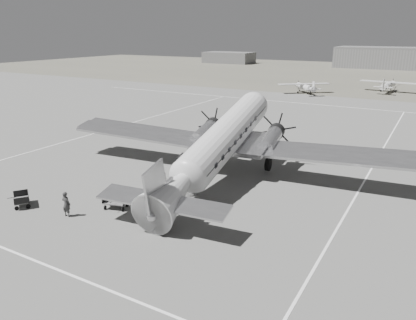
% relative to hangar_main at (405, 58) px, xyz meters
% --- Properties ---
extents(ground, '(260.00, 260.00, 0.00)m').
position_rel_hangar_main_xyz_m(ground, '(-5.00, -120.00, -3.30)').
color(ground, slate).
rests_on(ground, ground).
extents(taxi_line_near, '(60.00, 0.15, 0.01)m').
position_rel_hangar_main_xyz_m(taxi_line_near, '(-5.00, -134.00, -3.29)').
color(taxi_line_near, white).
rests_on(taxi_line_near, ground).
extents(taxi_line_right, '(0.15, 80.00, 0.01)m').
position_rel_hangar_main_xyz_m(taxi_line_right, '(7.00, -120.00, -3.29)').
color(taxi_line_right, white).
rests_on(taxi_line_right, ground).
extents(taxi_line_left, '(0.15, 60.00, 0.01)m').
position_rel_hangar_main_xyz_m(taxi_line_left, '(-23.00, -110.00, -3.29)').
color(taxi_line_left, white).
rests_on(taxi_line_left, ground).
extents(taxi_line_horizon, '(90.00, 0.15, 0.01)m').
position_rel_hangar_main_xyz_m(taxi_line_horizon, '(-5.00, -80.00, -3.29)').
color(taxi_line_horizon, white).
rests_on(taxi_line_horizon, ground).
extents(grass_infield, '(260.00, 90.00, 0.01)m').
position_rel_hangar_main_xyz_m(grass_infield, '(-5.00, -25.00, -3.30)').
color(grass_infield, '#5C594D').
rests_on(grass_infield, ground).
extents(hangar_main, '(42.00, 14.00, 6.60)m').
position_rel_hangar_main_xyz_m(hangar_main, '(0.00, 0.00, 0.00)').
color(hangar_main, slate).
rests_on(hangar_main, ground).
extents(shed_secondary, '(18.00, 10.00, 4.00)m').
position_rel_hangar_main_xyz_m(shed_secondary, '(-60.00, -5.00, -1.30)').
color(shed_secondary, '#5A5A5A').
rests_on(shed_secondary, ground).
extents(dc3_airliner, '(32.73, 24.29, 5.86)m').
position_rel_hangar_main_xyz_m(dc3_airliner, '(-3.05, -118.66, -0.37)').
color(dc3_airliner, silver).
rests_on(dc3_airliner, ground).
extents(light_plane_left, '(13.09, 12.83, 2.11)m').
position_rel_hangar_main_xyz_m(light_plane_left, '(-11.38, -68.72, -2.25)').
color(light_plane_left, silver).
rests_on(light_plane_left, ground).
extents(light_plane_right, '(11.98, 10.13, 2.30)m').
position_rel_hangar_main_xyz_m(light_plane_right, '(2.24, -59.04, -2.15)').
color(light_plane_right, silver).
rests_on(light_plane_right, ground).
extents(baggage_cart_near, '(1.89, 1.57, 0.92)m').
position_rel_hangar_main_xyz_m(baggage_cart_near, '(-6.53, -126.94, -2.84)').
color(baggage_cart_near, '#5A5A5A').
rests_on(baggage_cart_near, ground).
extents(baggage_cart_far, '(1.94, 1.82, 0.90)m').
position_rel_hangar_main_xyz_m(baggage_cart_far, '(-12.31, -129.82, -2.85)').
color(baggage_cart_far, '#5A5A5A').
rests_on(baggage_cart_far, ground).
extents(ground_crew, '(0.64, 0.46, 1.67)m').
position_rel_hangar_main_xyz_m(ground_crew, '(-8.39, -129.44, -2.46)').
color(ground_crew, '#2B2B2B').
rests_on(ground_crew, ground).
extents(ramp_agent, '(0.82, 0.98, 1.82)m').
position_rel_hangar_main_xyz_m(ramp_agent, '(-5.28, -124.58, -2.39)').
color(ramp_agent, '#AFAFAD').
rests_on(ramp_agent, ground).
extents(passenger, '(0.78, 0.94, 1.66)m').
position_rel_hangar_main_xyz_m(passenger, '(-5.42, -123.14, -2.47)').
color(passenger, silver).
rests_on(passenger, ground).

